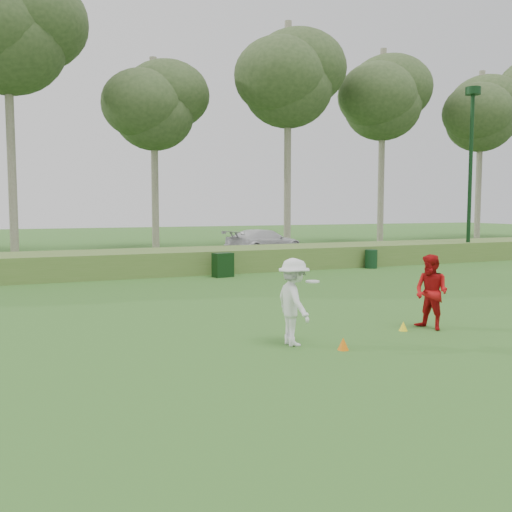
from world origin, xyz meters
name	(u,v)px	position (x,y,z in m)	size (l,w,h in m)	color
ground	(331,334)	(0.00, 0.00, 0.00)	(120.00, 120.00, 0.00)	#2A5E1F
reed_strip	(178,261)	(0.00, 12.00, 0.45)	(80.00, 3.00, 0.90)	#4D702D
park_road	(151,260)	(0.00, 17.00, 0.03)	(80.00, 6.00, 0.06)	#2D2D2D
lamp_post	(471,143)	(14.00, 11.00, 5.59)	(0.70, 0.70, 8.18)	black
tree_3	(7,33)	(-6.00, 23.00, 11.60)	(7.80, 7.80, 15.50)	gray
tree_4	(154,107)	(2.00, 24.50, 8.59)	(6.24, 6.24, 11.50)	gray
tree_5	(288,79)	(10.00, 22.50, 10.47)	(7.28, 7.28, 14.00)	gray
tree_6	(383,99)	(18.00, 23.80, 10.10)	(7.02, 7.02, 13.50)	gray
tree_7	(481,115)	(26.00, 22.80, 9.34)	(6.50, 6.50, 12.50)	gray
player_white	(294,302)	(-1.13, -0.51, 0.83)	(0.86, 1.10, 1.66)	white
player_red	(431,292)	(2.21, -0.43, 0.81)	(0.78, 0.61, 1.61)	#AF0F10
cone_orange	(343,344)	(-0.46, -1.21, 0.12)	(0.21, 0.21, 0.23)	orange
cone_yellow	(403,326)	(1.57, -0.32, 0.10)	(0.18, 0.18, 0.20)	yellow
utility_cabinet	(223,265)	(1.13, 9.83, 0.45)	(0.72, 0.45, 0.90)	black
trash_bin	(371,259)	(7.94, 10.19, 0.39)	(0.52, 0.52, 0.79)	#103219
car_right	(264,242)	(6.36, 17.87, 0.72)	(1.86, 4.58, 1.33)	silver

